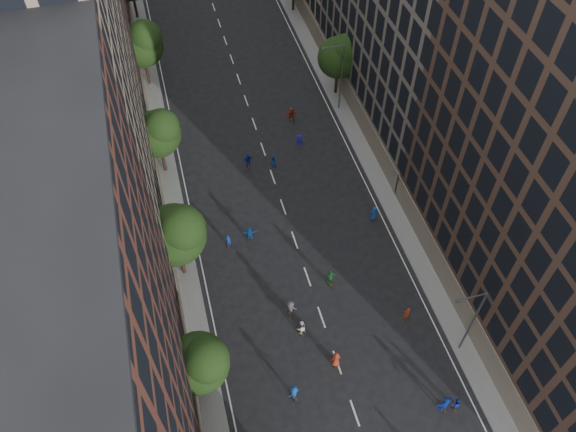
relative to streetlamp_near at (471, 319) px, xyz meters
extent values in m
plane|color=black|center=(-10.37, 28.00, -5.17)|extent=(240.00, 240.00, 0.00)
cube|color=slate|center=(-22.37, 35.50, -5.09)|extent=(4.00, 105.00, 0.15)
cube|color=slate|center=(1.63, 35.50, -5.09)|extent=(4.00, 105.00, 0.15)
cube|color=#582D21|center=(-29.37, -1.00, 9.83)|extent=(14.00, 22.00, 30.00)
cube|color=#957D62|center=(-29.37, 23.00, 11.83)|extent=(14.00, 26.00, 34.00)
cylinder|color=black|center=(-21.57, 2.00, -3.32)|extent=(0.36, 0.36, 3.70)
sphere|color=black|center=(-21.57, 2.00, 0.04)|extent=(4.80, 4.80, 4.80)
sphere|color=black|center=(-20.97, 1.52, 1.24)|extent=(3.60, 3.60, 3.60)
cylinder|color=black|center=(-21.57, 14.00, -3.06)|extent=(0.36, 0.36, 4.22)
sphere|color=black|center=(-21.57, 14.00, 0.78)|extent=(5.60, 5.60, 5.60)
sphere|color=black|center=(-20.87, 13.44, 2.18)|extent=(4.20, 4.20, 4.20)
cylinder|color=black|center=(-21.57, 28.00, -3.23)|extent=(0.36, 0.36, 3.87)
sphere|color=black|center=(-21.57, 28.00, 0.29)|extent=(5.00, 5.00, 5.00)
sphere|color=black|center=(-20.94, 27.50, 1.54)|extent=(3.75, 3.75, 3.75)
cylinder|color=black|center=(-21.57, 44.00, -3.14)|extent=(0.36, 0.36, 4.05)
sphere|color=black|center=(-21.57, 44.00, 0.54)|extent=(5.40, 5.40, 5.40)
sphere|color=black|center=(-20.89, 43.46, 1.89)|extent=(4.05, 4.05, 4.05)
cylinder|color=black|center=(-21.57, 60.00, -3.28)|extent=(0.36, 0.36, 3.78)
cylinder|color=black|center=(0.83, 36.00, -3.30)|extent=(0.36, 0.36, 3.74)
sphere|color=black|center=(0.83, 36.00, 0.10)|extent=(5.00, 5.00, 5.00)
sphere|color=black|center=(1.46, 35.50, 1.35)|extent=(3.75, 3.75, 3.75)
cylinder|color=#595B60|center=(0.23, 0.00, -0.67)|extent=(0.18, 0.18, 9.00)
cylinder|color=#595B60|center=(-0.97, 0.00, 3.83)|extent=(2.40, 0.12, 0.12)
cube|color=#595B60|center=(-2.07, 0.00, 3.78)|extent=(0.50, 0.22, 0.15)
cylinder|color=#595B60|center=(0.23, 33.00, -0.67)|extent=(0.18, 0.18, 9.00)
cylinder|color=#595B60|center=(-0.97, 33.00, 3.83)|extent=(2.40, 0.12, 0.12)
cube|color=#595B60|center=(-2.07, 33.00, 3.78)|extent=(0.50, 0.22, 0.15)
imported|color=navy|center=(-2.51, -4.63, -4.40)|extent=(0.78, 0.63, 1.54)
imported|color=#124394|center=(-14.74, -0.42, -4.33)|extent=(1.23, 0.96, 1.67)
imported|color=#1736BB|center=(-3.40, -4.47, -4.28)|extent=(1.71, 0.88, 1.77)
imported|color=#A02E1A|center=(-10.58, 1.40, -4.26)|extent=(0.89, 0.59, 1.82)
imported|color=#AD311C|center=(-3.11, 3.93, -4.34)|extent=(0.62, 0.42, 1.65)
imported|color=white|center=(-12.58, 5.00, -4.27)|extent=(1.02, 0.88, 1.79)
imported|color=#424247|center=(-12.98, 7.08, -4.24)|extent=(1.35, 1.00, 1.87)
imported|color=#1C5F2A|center=(-8.55, 9.25, -4.20)|extent=(1.21, 0.69, 1.94)
imported|color=#1450A8|center=(-14.66, 16.32, -4.33)|extent=(1.60, 0.67, 1.67)
imported|color=#133F9E|center=(-1.87, 15.52, -4.32)|extent=(0.90, 0.65, 1.70)
imported|color=#123398|center=(-16.86, 16.04, -4.39)|extent=(0.64, 0.51, 1.55)
imported|color=#13449E|center=(-9.98, 25.41, -4.38)|extent=(0.80, 0.63, 1.58)
imported|color=#1D15AE|center=(-6.27, 27.80, -4.32)|extent=(1.22, 0.86, 1.71)
imported|color=#1629B4|center=(-12.57, 26.20, -4.22)|extent=(1.18, 0.67, 1.89)
imported|color=#AC331C|center=(-5.88, 32.52, -4.28)|extent=(1.69, 0.69, 1.77)
camera|label=1|loc=(-19.81, -17.32, 39.68)|focal=35.00mm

